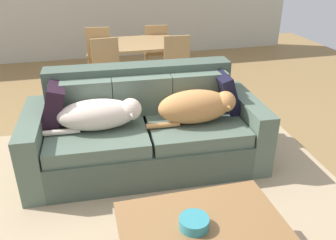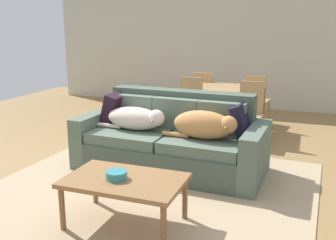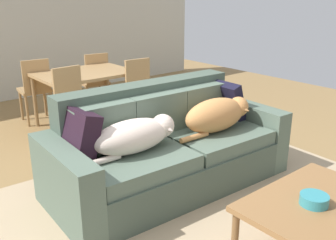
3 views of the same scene
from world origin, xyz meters
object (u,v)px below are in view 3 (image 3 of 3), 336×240
object	(u,v)px
dining_chair_far_right	(95,79)
dog_on_right_cushion	(218,114)
couch	(166,149)
throw_pillow_by_right_arm	(226,101)
dining_table	(85,77)
dog_on_left_cushion	(136,135)
throw_pillow_by_left_arm	(79,135)
dining_chair_near_left	(73,103)
coffee_table	(313,206)
dining_chair_far_left	(36,87)
bowl_on_coffee_table	(314,200)
dining_chair_near_right	(142,92)

from	to	relation	value
dining_chair_far_right	dog_on_right_cushion	bearing A→B (deg)	93.10
couch	throw_pillow_by_right_arm	distance (m)	0.90
dining_table	dog_on_left_cushion	bearing A→B (deg)	-107.30
couch	throw_pillow_by_left_arm	distance (m)	0.90
throw_pillow_by_left_arm	dining_chair_near_left	size ratio (longest dim) A/B	0.44
dining_chair_near_left	couch	bearing A→B (deg)	-85.28
coffee_table	dog_on_left_cushion	bearing A→B (deg)	110.33
couch	throw_pillow_by_right_arm	xyz separation A→B (m)	(0.84, 0.02, 0.32)
dining_chair_far_left	coffee_table	bearing A→B (deg)	101.38
dining_chair_far_right	dog_on_left_cushion	bearing A→B (deg)	74.86
couch	dining_chair_far_right	xyz separation A→B (m)	(0.68, 2.54, 0.14)
coffee_table	dining_chair_far_left	distance (m)	4.02
dining_table	throw_pillow_by_left_arm	bearing A→B (deg)	-119.44
throw_pillow_by_right_arm	bowl_on_coffee_table	world-z (taller)	throw_pillow_by_right_arm
dog_on_left_cushion	dining_chair_near_right	size ratio (longest dim) A/B	0.96
couch	dog_on_left_cushion	distance (m)	0.52
dining_table	dining_chair_near_left	bearing A→B (deg)	-129.75
throw_pillow_by_right_arm	dining_chair_near_right	distance (m)	1.38
dog_on_left_cushion	dining_chair_near_right	bearing A→B (deg)	55.04
dog_on_left_cushion	dining_chair_near_left	size ratio (longest dim) A/B	0.96
dog_on_right_cushion	throw_pillow_by_left_arm	distance (m)	1.34
throw_pillow_by_right_arm	dining_chair_near_left	bearing A→B (deg)	126.62
couch	throw_pillow_by_left_arm	bearing A→B (deg)	176.05
dining_table	dining_chair_far_right	size ratio (longest dim) A/B	1.39
dining_chair_near_left	dining_chair_near_right	xyz separation A→B (m)	(0.95, -0.06, -0.01)
coffee_table	dining_chair_far_right	bearing A→B (deg)	81.50
bowl_on_coffee_table	dining_chair_far_right	distance (m)	4.10
dining_table	dining_chair_near_right	world-z (taller)	dining_chair_near_right
dog_on_left_cushion	bowl_on_coffee_table	bearing A→B (deg)	-69.71
dog_on_left_cushion	coffee_table	distance (m)	1.47
bowl_on_coffee_table	dining_table	distance (m)	3.51
coffee_table	dining_table	xyz separation A→B (m)	(0.15, 3.47, 0.27)
bowl_on_coffee_table	dog_on_left_cushion	bearing A→B (deg)	107.64
dog_on_left_cushion	throw_pillow_by_left_arm	size ratio (longest dim) A/B	2.18
throw_pillow_by_right_arm	dining_chair_far_left	xyz separation A→B (m)	(-1.09, 2.51, -0.16)
dog_on_right_cushion	dining_chair_far_left	distance (m)	2.83
dining_table	dining_chair_far_right	xyz separation A→B (m)	(0.45, 0.55, -0.18)
coffee_table	dog_on_right_cushion	bearing A→B (deg)	72.91
dog_on_left_cushion	dining_chair_near_right	xyz separation A→B (m)	(1.15, 1.50, -0.13)
coffee_table	dining_chair_far_left	world-z (taller)	dining_chair_far_left
throw_pillow_by_right_arm	dining_table	distance (m)	2.06
dog_on_right_cushion	coffee_table	xyz separation A→B (m)	(-0.39, -1.27, -0.25)
couch	dog_on_right_cushion	distance (m)	0.60
dining_chair_far_right	dining_chair_far_left	bearing A→B (deg)	8.22
dining_chair_near_left	dog_on_right_cushion	bearing A→B (deg)	-71.22
bowl_on_coffee_table	dining_chair_near_right	bearing A→B (deg)	76.20
throw_pillow_by_left_arm	dining_chair_far_left	xyz separation A→B (m)	(0.59, 2.43, -0.16)
throw_pillow_by_left_arm	throw_pillow_by_right_arm	size ratio (longest dim) A/B	1.01
dog_on_left_cushion	throw_pillow_by_left_arm	distance (m)	0.47
dog_on_right_cushion	dining_chair_near_right	bearing A→B (deg)	83.40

